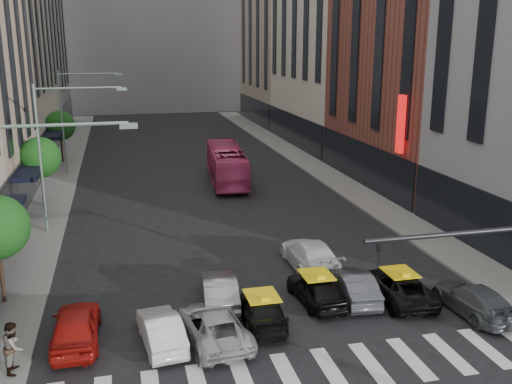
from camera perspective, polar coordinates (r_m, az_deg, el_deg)
sidewalk_left at (r=47.33m, az=-19.50°, el=-0.04°), size 3.00×96.00×0.15m
sidewalk_right at (r=50.32m, az=7.48°, el=1.55°), size 3.00×96.00×0.15m
building_left_d at (r=81.42m, az=-22.10°, el=16.23°), size 8.00×18.00×30.00m
building_right_b at (r=48.63m, az=15.64°, el=16.04°), size 8.00×18.00×26.00m
building_right_d at (r=83.99m, az=2.58°, el=16.49°), size 8.00×18.00×28.00m
building_far at (r=101.05m, az=-10.58°, el=18.25°), size 30.00×10.00×36.00m
tree_mid at (r=42.72m, az=-20.80°, el=3.24°), size 2.88×2.88×4.95m
tree_far at (r=58.43m, az=-19.02°, el=6.28°), size 2.88×2.88×4.95m
streetlamp_near at (r=20.75m, az=-23.40°, el=-2.09°), size 5.38×0.25×9.00m
streetlamp_mid at (r=36.27m, az=-19.44°, el=5.08°), size 5.38×0.25×9.00m
streetlamp_far at (r=52.07m, az=-17.84°, el=7.93°), size 5.38×0.25×9.00m
liberty_sign at (r=40.73m, az=14.28°, el=6.58°), size 0.30×0.70×4.00m
car_red at (r=23.92m, az=-17.58°, el=-12.63°), size 1.86×4.47×1.51m
car_white_front at (r=23.12m, az=-9.49°, el=-13.39°), size 1.84×4.12×1.31m
car_silver at (r=23.18m, az=-4.29°, el=-13.12°), size 2.75×4.99×1.32m
taxi_left at (r=24.40m, az=0.59°, el=-11.69°), size 2.11×4.40×1.24m
taxi_center at (r=26.21m, az=6.03°, el=-9.65°), size 1.93×4.14×1.37m
car_grey_mid at (r=26.83m, az=9.67°, el=-9.19°), size 1.81×4.28×1.38m
taxi_right at (r=27.29m, az=14.11°, el=-9.10°), size 2.44×4.82×1.31m
car_grey_curb at (r=26.89m, az=20.95°, el=-10.02°), size 2.06×4.61×1.31m
car_row2_left at (r=26.00m, az=-3.69°, el=-9.75°), size 1.89×4.42×1.42m
car_row2_right at (r=30.00m, az=5.45°, el=-6.23°), size 2.23×5.33×1.54m
bus at (r=48.01m, az=-2.97°, el=2.81°), size 3.60×11.26×3.08m
pedestrian_near at (r=22.49m, az=-23.09°, el=-14.05°), size 0.77×0.96×1.89m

